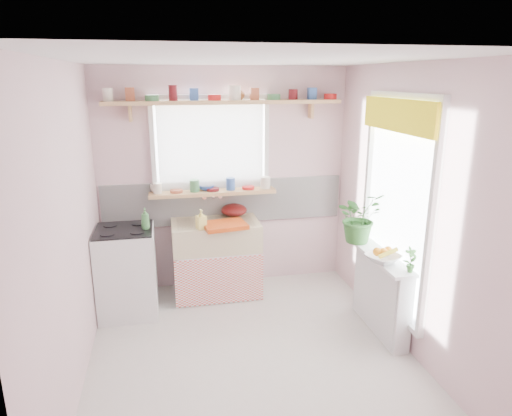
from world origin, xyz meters
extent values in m
plane|color=silver|center=(0.00, 0.00, 0.00)|extent=(3.20, 3.20, 0.00)
plane|color=white|center=(0.00, 0.00, 2.50)|extent=(3.20, 3.20, 0.00)
plane|color=beige|center=(0.00, 1.60, 1.25)|extent=(2.80, 0.00, 2.80)
plane|color=beige|center=(0.00, -1.60, 1.25)|extent=(2.80, 0.00, 2.80)
plane|color=beige|center=(-1.40, 0.00, 1.25)|extent=(0.00, 3.20, 3.20)
plane|color=beige|center=(1.40, 0.00, 1.25)|extent=(0.00, 3.20, 3.20)
cube|color=white|center=(0.00, 1.59, 1.00)|extent=(2.74, 0.03, 0.50)
cube|color=#C98293|center=(0.00, 1.58, 0.80)|extent=(2.74, 0.02, 0.12)
cube|color=white|center=(-0.15, 1.60, 1.65)|extent=(1.20, 0.01, 1.00)
cube|color=white|center=(-0.15, 1.53, 1.65)|extent=(1.15, 0.02, 0.95)
cube|color=white|center=(1.40, 0.20, 1.25)|extent=(0.01, 1.10, 1.90)
cube|color=yellow|center=(1.31, 0.20, 2.06)|extent=(0.03, 1.20, 0.28)
cube|color=white|center=(-0.15, 1.30, 0.28)|extent=(0.85, 0.55, 0.55)
cube|color=#E54F43|center=(-0.15, 1.02, 0.28)|extent=(0.95, 0.02, 0.53)
cube|color=beige|center=(-0.15, 1.30, 0.70)|extent=(0.95, 0.55, 0.30)
cylinder|color=silver|center=(-0.15, 1.55, 1.10)|extent=(0.03, 0.22, 0.03)
cube|color=white|center=(-1.10, 1.05, 0.45)|extent=(0.58, 0.58, 0.90)
cube|color=black|center=(-1.10, 1.05, 0.91)|extent=(0.56, 0.56, 0.02)
cylinder|color=black|center=(-1.24, 0.91, 0.92)|extent=(0.14, 0.14, 0.01)
cylinder|color=black|center=(-0.96, 0.91, 0.92)|extent=(0.14, 0.14, 0.01)
cylinder|color=black|center=(-1.24, 1.19, 0.92)|extent=(0.14, 0.14, 0.01)
cylinder|color=black|center=(-0.96, 1.19, 0.92)|extent=(0.14, 0.14, 0.01)
cube|color=white|center=(1.30, 0.20, 0.38)|extent=(0.15, 0.90, 0.75)
cube|color=white|center=(1.27, 0.20, 0.76)|extent=(0.22, 0.95, 0.03)
cube|color=tan|center=(-0.15, 1.48, 1.14)|extent=(1.40, 0.22, 0.04)
cube|color=tan|center=(0.00, 1.47, 2.12)|extent=(2.52, 0.24, 0.04)
cylinder|color=silver|center=(-1.18, 1.47, 2.20)|extent=(0.11, 0.11, 0.12)
cylinder|color=#A55133|center=(-0.97, 1.47, 2.20)|extent=(0.11, 0.11, 0.12)
cylinder|color=#3F7F4C|center=(-0.75, 1.47, 2.17)|extent=(0.11, 0.11, 0.06)
cylinder|color=#590F14|center=(-0.54, 1.47, 2.20)|extent=(0.11, 0.11, 0.12)
cylinder|color=#3359A5|center=(-0.32, 1.47, 2.20)|extent=(0.11, 0.11, 0.12)
cylinder|color=red|center=(-0.11, 1.47, 2.17)|extent=(0.11, 0.11, 0.06)
cylinder|color=silver|center=(0.11, 1.47, 2.20)|extent=(0.11, 0.11, 0.12)
cylinder|color=#A55133|center=(0.32, 1.47, 2.20)|extent=(0.11, 0.11, 0.12)
cylinder|color=#3F7F4C|center=(0.54, 1.47, 2.17)|extent=(0.11, 0.11, 0.06)
cylinder|color=#590F14|center=(0.75, 1.47, 2.20)|extent=(0.11, 0.11, 0.12)
cylinder|color=#3359A5|center=(0.97, 1.47, 2.20)|extent=(0.11, 0.11, 0.12)
cylinder|color=red|center=(1.18, 1.47, 2.17)|extent=(0.11, 0.11, 0.06)
cylinder|color=silver|center=(-0.77, 1.48, 1.22)|extent=(0.11, 0.11, 0.12)
cylinder|color=#A55133|center=(-0.56, 1.48, 1.22)|extent=(0.11, 0.11, 0.12)
cylinder|color=#3F7F4C|center=(-0.36, 1.48, 1.19)|extent=(0.11, 0.11, 0.06)
cylinder|color=#590F14|center=(-0.15, 1.48, 1.22)|extent=(0.11, 0.11, 0.12)
cylinder|color=#3359A5|center=(0.06, 1.48, 1.22)|extent=(0.11, 0.11, 0.12)
cylinder|color=red|center=(0.26, 1.48, 1.19)|extent=(0.11, 0.11, 0.06)
cylinder|color=silver|center=(0.47, 1.48, 1.22)|extent=(0.11, 0.11, 0.12)
cube|color=#CE4712|center=(-0.07, 1.10, 0.87)|extent=(0.49, 0.39, 0.04)
ellipsoid|color=#540E0E|center=(0.09, 1.50, 0.92)|extent=(0.33, 0.33, 0.13)
imported|color=#2C6227|center=(1.21, 0.60, 1.03)|extent=(0.55, 0.51, 0.52)
imported|color=silver|center=(1.21, 0.05, 0.81)|extent=(0.39, 0.39, 0.07)
imported|color=#37722D|center=(1.33, -0.20, 0.89)|extent=(0.13, 0.10, 0.23)
imported|color=#F0DE6A|center=(-0.32, 1.10, 0.95)|extent=(0.12, 0.12, 0.21)
imported|color=beige|center=(-0.77, 1.54, 1.21)|extent=(0.16, 0.16, 0.09)
imported|color=#385BB8|center=(-0.22, 1.54, 1.19)|extent=(0.22, 0.22, 0.06)
imported|color=#985D2F|center=(0.16, 1.53, 2.21)|extent=(0.18, 0.18, 0.14)
imported|color=#438646|center=(-0.88, 1.01, 1.02)|extent=(0.09, 0.09, 0.22)
sphere|color=orange|center=(1.21, 0.05, 0.87)|extent=(0.08, 0.08, 0.08)
sphere|color=orange|center=(1.27, 0.08, 0.87)|extent=(0.08, 0.08, 0.08)
sphere|color=orange|center=(1.16, 0.07, 0.87)|extent=(0.08, 0.08, 0.08)
cylinder|color=gold|center=(1.23, 0.00, 0.88)|extent=(0.18, 0.04, 0.10)
camera|label=1|loc=(-0.67, -3.44, 2.37)|focal=32.00mm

